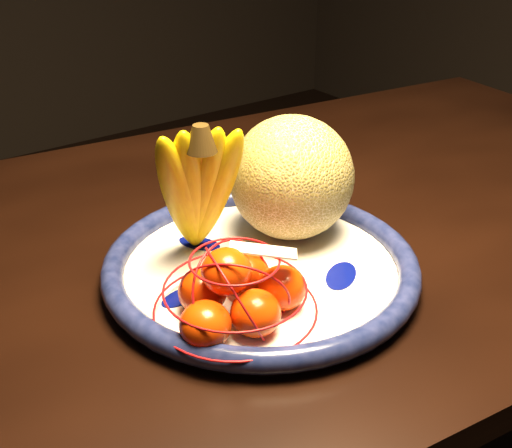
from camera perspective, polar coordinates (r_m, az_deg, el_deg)
dining_table at (r=1.00m, az=5.26°, el=-2.51°), size 1.52×1.02×0.71m
fruit_bowl at (r=0.79m, az=0.42°, el=-3.77°), size 0.39×0.39×0.03m
cantaloupe at (r=0.83m, az=3.18°, el=4.14°), size 0.16×0.16×0.16m
banana_bunch at (r=0.76m, az=-5.25°, el=3.51°), size 0.13×0.13×0.20m
mandarin_bag at (r=0.69m, az=-1.75°, el=-6.20°), size 0.19×0.19×0.11m
price_tag at (r=0.67m, az=0.63°, el=-2.35°), size 0.07×0.07×0.01m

